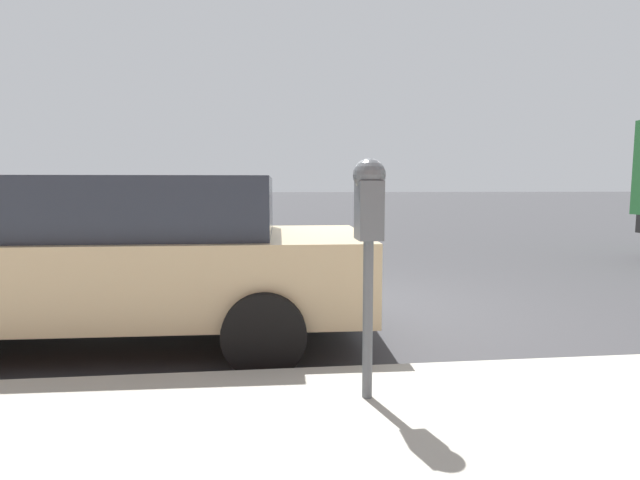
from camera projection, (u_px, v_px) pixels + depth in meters
The scene contains 3 objects.
ground_plane at pixel (342, 310), 5.75m from camera, with size 220.00×220.00×0.00m, color #333335.
parking_meter at pixel (369, 218), 2.89m from camera, with size 0.21×0.19×1.42m.
car_tan at pixel (109, 256), 4.50m from camera, with size 2.15×4.78×1.51m.
Camera 1 is at (-5.56, 0.87, 1.43)m, focal length 28.00 mm.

